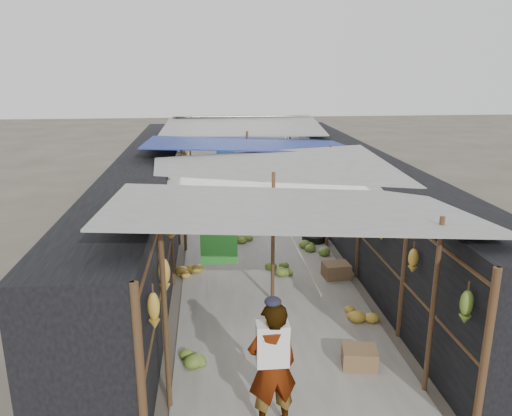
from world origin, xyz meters
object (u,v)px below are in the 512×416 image
object	(u,v)px
crate_near	(359,358)
vendor_elderly	(272,366)
vendor_seated	(297,209)
black_basin	(314,238)
shopper_blue	(246,204)

from	to	relation	value
crate_near	vendor_elderly	world-z (taller)	vendor_elderly
vendor_elderly	vendor_seated	size ratio (longest dim) A/B	2.22
vendor_elderly	black_basin	bearing A→B (deg)	-116.90
crate_near	black_basin	size ratio (longest dim) A/B	0.82
crate_near	vendor_seated	size ratio (longest dim) A/B	0.66
crate_near	vendor_seated	xyz separation A→B (m)	(0.36, 7.45, 0.24)
vendor_elderly	shopper_blue	world-z (taller)	vendor_elderly
black_basin	vendor_seated	world-z (taller)	vendor_seated
shopper_blue	crate_near	bearing A→B (deg)	-80.61
crate_near	vendor_elderly	xyz separation A→B (m)	(-1.51, -1.16, 0.72)
black_basin	shopper_blue	world-z (taller)	shopper_blue
shopper_blue	vendor_elderly	bearing A→B (deg)	-93.32
shopper_blue	vendor_seated	xyz separation A→B (m)	(1.59, 0.91, -0.44)
crate_near	black_basin	distance (m)	5.72
vendor_elderly	shopper_blue	xyz separation A→B (m)	(0.28, 7.70, -0.04)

